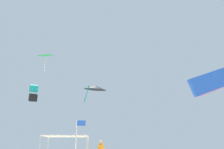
# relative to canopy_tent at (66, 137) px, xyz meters

# --- Properties ---
(canopy_tent) EXTENTS (3.33, 3.13, 2.26)m
(canopy_tent) POSITION_rel_canopy_tent_xyz_m (0.00, 0.00, 0.00)
(canopy_tent) COLOR #B2B2B7
(canopy_tent) RESTS_ON ground
(banner_flag) EXTENTS (0.61, 0.06, 3.13)m
(banner_flag) POSITION_rel_canopy_tent_xyz_m (1.05, -3.08, -0.24)
(banner_flag) COLOR silver
(banner_flag) RESTS_ON ground
(kite_box_teal) EXTENTS (1.64, 1.80, 2.86)m
(kite_box_teal) POSITION_rel_canopy_tent_xyz_m (-7.67, 19.49, 7.38)
(kite_box_teal) COLOR teal
(kite_parafoil_blue) EXTENTS (5.67, 1.17, 3.44)m
(kite_parafoil_blue) POSITION_rel_canopy_tent_xyz_m (13.24, 1.77, 5.17)
(kite_parafoil_blue) COLOR blue
(kite_diamond_green) EXTENTS (1.93, 1.90, 2.29)m
(kite_diamond_green) POSITION_rel_canopy_tent_xyz_m (-4.25, 10.16, 10.21)
(kite_diamond_green) COLOR green
(kite_delta_black) EXTENTS (4.64, 4.66, 2.75)m
(kite_delta_black) POSITION_rel_canopy_tent_xyz_m (2.06, 16.47, 7.70)
(kite_delta_black) COLOR black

